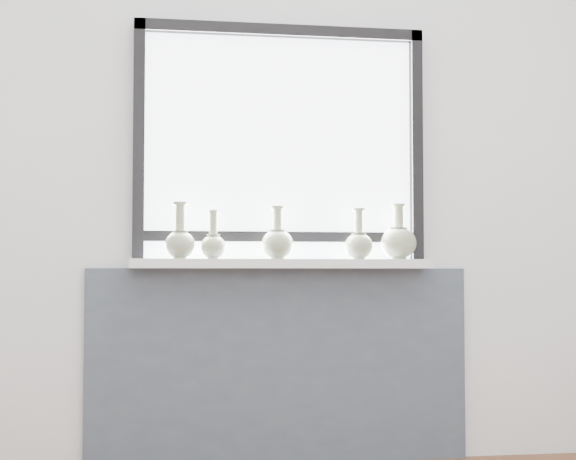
{
  "coord_description": "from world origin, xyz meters",
  "views": [
    {
      "loc": [
        -0.57,
        -2.1,
        0.84
      ],
      "look_at": [
        0.0,
        1.55,
        1.02
      ],
      "focal_mm": 55.0,
      "sensor_mm": 36.0,
      "label": 1
    }
  ],
  "objects": [
    {
      "name": "vase_e",
      "position": [
        0.53,
        1.72,
        0.98
      ],
      "size": [
        0.16,
        0.16,
        0.25
      ],
      "rotation": [
        0.0,
        0.0,
        0.3
      ],
      "color": "#939E7F",
      "rests_on": "windowsill"
    },
    {
      "name": "windowsill",
      "position": [
        0.0,
        1.71,
        0.88
      ],
      "size": [
        1.32,
        0.18,
        0.04
      ],
      "primitive_type": "cube",
      "color": "silver",
      "rests_on": "apron_panel"
    },
    {
      "name": "vase_d",
      "position": [
        0.34,
        1.69,
        0.97
      ],
      "size": [
        0.13,
        0.13,
        0.23
      ],
      "rotation": [
        0.0,
        0.0,
        -0.38
      ],
      "color": "#939E7F",
      "rests_on": "windowsill"
    },
    {
      "name": "window",
      "position": [
        0.0,
        1.77,
        1.44
      ],
      "size": [
        1.3,
        0.06,
        1.05
      ],
      "color": "black",
      "rests_on": "windowsill"
    },
    {
      "name": "vase_a",
      "position": [
        -0.45,
        1.68,
        0.98
      ],
      "size": [
        0.13,
        0.13,
        0.24
      ],
      "rotation": [
        0.0,
        0.0,
        0.24
      ],
      "color": "#939E7F",
      "rests_on": "windowsill"
    },
    {
      "name": "apron_panel",
      "position": [
        0.0,
        1.78,
        0.43
      ],
      "size": [
        1.7,
        0.03,
        0.86
      ],
      "primitive_type": "cube",
      "color": "#424C56",
      "rests_on": "ground"
    },
    {
      "name": "back_wall",
      "position": [
        0.0,
        1.81,
        1.3
      ],
      "size": [
        3.6,
        0.02,
        2.6
      ],
      "primitive_type": "cube",
      "color": "silver",
      "rests_on": "ground"
    },
    {
      "name": "vase_c",
      "position": [
        -0.03,
        1.68,
        0.98
      ],
      "size": [
        0.14,
        0.14,
        0.23
      ],
      "rotation": [
        0.0,
        0.0,
        0.31
      ],
      "color": "#939E7F",
      "rests_on": "windowsill"
    },
    {
      "name": "vase_b",
      "position": [
        -0.3,
        1.69,
        0.96
      ],
      "size": [
        0.11,
        0.11,
        0.21
      ],
      "rotation": [
        0.0,
        0.0,
        0.06
      ],
      "color": "#939E7F",
      "rests_on": "windowsill"
    }
  ]
}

